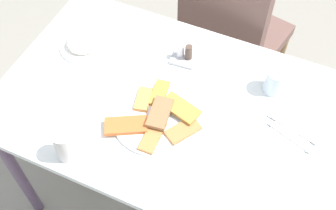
{
  "coord_description": "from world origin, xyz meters",
  "views": [
    {
      "loc": [
        0.32,
        -0.78,
        1.92
      ],
      "look_at": [
        -0.01,
        -0.03,
        0.77
      ],
      "focal_mm": 45.57,
      "sensor_mm": 36.0,
      "label": 1
    }
  ],
  "objects_px": {
    "pide_platter": "(156,117)",
    "paper_napkin": "(291,134)",
    "dining_chair": "(229,33)",
    "soda_can": "(66,145)",
    "spoon": "(292,129)",
    "salad_plate_greens": "(85,42)",
    "condiment_caddy": "(184,55)",
    "fork": "(290,137)",
    "dining_table": "(175,118)",
    "drinking_glass": "(275,81)"
  },
  "relations": [
    {
      "from": "pide_platter",
      "to": "paper_napkin",
      "type": "bearing_deg",
      "value": 16.62
    },
    {
      "from": "dining_chair",
      "to": "paper_napkin",
      "type": "bearing_deg",
      "value": -55.92
    },
    {
      "from": "pide_platter",
      "to": "soda_can",
      "type": "relative_size",
      "value": 2.52
    },
    {
      "from": "spoon",
      "to": "salad_plate_greens",
      "type": "bearing_deg",
      "value": -168.35
    },
    {
      "from": "spoon",
      "to": "condiment_caddy",
      "type": "distance_m",
      "value": 0.47
    },
    {
      "from": "pide_platter",
      "to": "soda_can",
      "type": "distance_m",
      "value": 0.31
    },
    {
      "from": "fork",
      "to": "spoon",
      "type": "xyz_separation_m",
      "value": [
        0.0,
        0.04,
        0.0
      ]
    },
    {
      "from": "salad_plate_greens",
      "to": "fork",
      "type": "height_order",
      "value": "salad_plate_greens"
    },
    {
      "from": "dining_chair",
      "to": "spoon",
      "type": "height_order",
      "value": "dining_chair"
    },
    {
      "from": "dining_table",
      "to": "condiment_caddy",
      "type": "bearing_deg",
      "value": 104.88
    },
    {
      "from": "dining_table",
      "to": "drinking_glass",
      "type": "xyz_separation_m",
      "value": [
        0.28,
        0.2,
        0.13
      ]
    },
    {
      "from": "paper_napkin",
      "to": "condiment_caddy",
      "type": "relative_size",
      "value": 1.34
    },
    {
      "from": "dining_chair",
      "to": "spoon",
      "type": "xyz_separation_m",
      "value": [
        0.38,
        -0.55,
        0.22
      ]
    },
    {
      "from": "dining_table",
      "to": "dining_chair",
      "type": "height_order",
      "value": "dining_chair"
    },
    {
      "from": "dining_table",
      "to": "condiment_caddy",
      "type": "height_order",
      "value": "condiment_caddy"
    },
    {
      "from": "dining_table",
      "to": "soda_can",
      "type": "distance_m",
      "value": 0.41
    },
    {
      "from": "fork",
      "to": "salad_plate_greens",
      "type": "bearing_deg",
      "value": -166.14
    },
    {
      "from": "dining_chair",
      "to": "salad_plate_greens",
      "type": "bearing_deg",
      "value": -130.11
    },
    {
      "from": "drinking_glass",
      "to": "paper_napkin",
      "type": "bearing_deg",
      "value": -55.09
    },
    {
      "from": "fork",
      "to": "spoon",
      "type": "relative_size",
      "value": 0.9
    },
    {
      "from": "dining_table",
      "to": "salad_plate_greens",
      "type": "bearing_deg",
      "value": 165.17
    },
    {
      "from": "drinking_glass",
      "to": "fork",
      "type": "distance_m",
      "value": 0.21
    },
    {
      "from": "fork",
      "to": "spoon",
      "type": "bearing_deg",
      "value": 109.71
    },
    {
      "from": "drinking_glass",
      "to": "fork",
      "type": "height_order",
      "value": "drinking_glass"
    },
    {
      "from": "condiment_caddy",
      "to": "pide_platter",
      "type": "bearing_deg",
      "value": -86.21
    },
    {
      "from": "drinking_glass",
      "to": "spoon",
      "type": "height_order",
      "value": "drinking_glass"
    },
    {
      "from": "salad_plate_greens",
      "to": "drinking_glass",
      "type": "xyz_separation_m",
      "value": [
        0.7,
        0.09,
        0.02
      ]
    },
    {
      "from": "dining_chair",
      "to": "salad_plate_greens",
      "type": "height_order",
      "value": "dining_chair"
    },
    {
      "from": "pide_platter",
      "to": "fork",
      "type": "height_order",
      "value": "pide_platter"
    },
    {
      "from": "soda_can",
      "to": "dining_table",
      "type": "bearing_deg",
      "value": 54.21
    },
    {
      "from": "dining_table",
      "to": "fork",
      "type": "bearing_deg",
      "value": 4.17
    },
    {
      "from": "pide_platter",
      "to": "soda_can",
      "type": "xyz_separation_m",
      "value": [
        -0.19,
        -0.23,
        0.05
      ]
    },
    {
      "from": "drinking_glass",
      "to": "fork",
      "type": "relative_size",
      "value": 0.57
    },
    {
      "from": "fork",
      "to": "drinking_glass",
      "type": "bearing_deg",
      "value": 141.7
    },
    {
      "from": "fork",
      "to": "dining_table",
      "type": "bearing_deg",
      "value": -156.12
    },
    {
      "from": "pide_platter",
      "to": "spoon",
      "type": "bearing_deg",
      "value": 18.83
    },
    {
      "from": "dining_chair",
      "to": "soda_can",
      "type": "distance_m",
      "value": 1.0
    },
    {
      "from": "drinking_glass",
      "to": "dining_table",
      "type": "bearing_deg",
      "value": -144.67
    },
    {
      "from": "dining_table",
      "to": "condiment_caddy",
      "type": "xyz_separation_m",
      "value": [
        -0.05,
        0.21,
        0.11
      ]
    },
    {
      "from": "pide_platter",
      "to": "condiment_caddy",
      "type": "bearing_deg",
      "value": 93.79
    },
    {
      "from": "dining_table",
      "to": "paper_napkin",
      "type": "distance_m",
      "value": 0.4
    },
    {
      "from": "spoon",
      "to": "dining_chair",
      "type": "bearing_deg",
      "value": 139.91
    },
    {
      "from": "dining_chair",
      "to": "soda_can",
      "type": "bearing_deg",
      "value": -103.96
    },
    {
      "from": "spoon",
      "to": "condiment_caddy",
      "type": "relative_size",
      "value": 1.87
    },
    {
      "from": "pide_platter",
      "to": "paper_napkin",
      "type": "height_order",
      "value": "pide_platter"
    },
    {
      "from": "salad_plate_greens",
      "to": "drinking_glass",
      "type": "bearing_deg",
      "value": 7.17
    },
    {
      "from": "dining_chair",
      "to": "paper_napkin",
      "type": "relative_size",
      "value": 7.17
    },
    {
      "from": "drinking_glass",
      "to": "condiment_caddy",
      "type": "relative_size",
      "value": 0.97
    },
    {
      "from": "condiment_caddy",
      "to": "dining_chair",
      "type": "bearing_deg",
      "value": 81.85
    },
    {
      "from": "pide_platter",
      "to": "condiment_caddy",
      "type": "height_order",
      "value": "condiment_caddy"
    }
  ]
}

